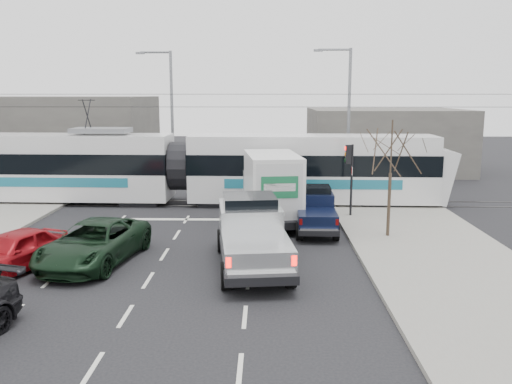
{
  "coord_description": "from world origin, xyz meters",
  "views": [
    {
      "loc": [
        2.27,
        -20.45,
        6.24
      ],
      "look_at": [
        1.84,
        3.9,
        1.8
      ],
      "focal_mm": 38.0,
      "sensor_mm": 36.0,
      "label": 1
    }
  ],
  "objects_px": {
    "street_lamp_near": "(346,112)",
    "red_car": "(13,251)",
    "silver_pickup": "(251,232)",
    "box_truck": "(271,188)",
    "street_lamp_far": "(169,111)",
    "tram": "(179,167)",
    "green_car": "(94,243)",
    "navy_pickup": "(315,210)",
    "traffic_signal": "(349,165)",
    "bare_tree": "(391,152)"
  },
  "relations": [
    {
      "from": "tram",
      "to": "red_car",
      "type": "bearing_deg",
      "value": -106.52
    },
    {
      "from": "silver_pickup",
      "to": "bare_tree",
      "type": "bearing_deg",
      "value": 25.45
    },
    {
      "from": "street_lamp_near",
      "to": "street_lamp_far",
      "type": "bearing_deg",
      "value": 170.13
    },
    {
      "from": "box_truck",
      "to": "navy_pickup",
      "type": "distance_m",
      "value": 2.77
    },
    {
      "from": "street_lamp_far",
      "to": "bare_tree",
      "type": "bearing_deg",
      "value": -48.88
    },
    {
      "from": "green_car",
      "to": "box_truck",
      "type": "bearing_deg",
      "value": 55.49
    },
    {
      "from": "tram",
      "to": "navy_pickup",
      "type": "height_order",
      "value": "tram"
    },
    {
      "from": "traffic_signal",
      "to": "street_lamp_near",
      "type": "relative_size",
      "value": 0.4
    },
    {
      "from": "bare_tree",
      "to": "box_truck",
      "type": "height_order",
      "value": "bare_tree"
    },
    {
      "from": "bare_tree",
      "to": "navy_pickup",
      "type": "distance_m",
      "value": 4.4
    },
    {
      "from": "bare_tree",
      "to": "traffic_signal",
      "type": "xyz_separation_m",
      "value": [
        -1.13,
        4.0,
        -1.05
      ]
    },
    {
      "from": "box_truck",
      "to": "silver_pickup",
      "type": "bearing_deg",
      "value": -103.51
    },
    {
      "from": "bare_tree",
      "to": "red_car",
      "type": "xyz_separation_m",
      "value": [
        -14.24,
        -4.65,
        -3.05
      ]
    },
    {
      "from": "tram",
      "to": "silver_pickup",
      "type": "xyz_separation_m",
      "value": [
        4.41,
        -11.24,
        -0.87
      ]
    },
    {
      "from": "red_car",
      "to": "navy_pickup",
      "type": "bearing_deg",
      "value": 49.46
    },
    {
      "from": "traffic_signal",
      "to": "tram",
      "type": "distance_m",
      "value": 9.83
    },
    {
      "from": "street_lamp_near",
      "to": "tram",
      "type": "height_order",
      "value": "street_lamp_near"
    },
    {
      "from": "traffic_signal",
      "to": "box_truck",
      "type": "xyz_separation_m",
      "value": [
        -3.94,
        -0.78,
        -1.06
      ]
    },
    {
      "from": "street_lamp_near",
      "to": "box_truck",
      "type": "distance_m",
      "value": 10.16
    },
    {
      "from": "silver_pickup",
      "to": "box_truck",
      "type": "distance_m",
      "value": 6.92
    },
    {
      "from": "bare_tree",
      "to": "box_truck",
      "type": "bearing_deg",
      "value": 147.58
    },
    {
      "from": "traffic_signal",
      "to": "street_lamp_far",
      "type": "bearing_deg",
      "value": 138.28
    },
    {
      "from": "street_lamp_far",
      "to": "red_car",
      "type": "relative_size",
      "value": 2.06
    },
    {
      "from": "green_car",
      "to": "navy_pickup",
      "type": "bearing_deg",
      "value": 40.06
    },
    {
      "from": "navy_pickup",
      "to": "red_car",
      "type": "xyz_separation_m",
      "value": [
        -11.2,
        -6.12,
        -0.23
      ]
    },
    {
      "from": "bare_tree",
      "to": "traffic_signal",
      "type": "distance_m",
      "value": 4.28
    },
    {
      "from": "silver_pickup",
      "to": "box_truck",
      "type": "relative_size",
      "value": 0.98
    },
    {
      "from": "street_lamp_far",
      "to": "box_truck",
      "type": "xyz_separation_m",
      "value": [
        6.72,
        -10.28,
        -3.43
      ]
    },
    {
      "from": "street_lamp_near",
      "to": "tram",
      "type": "xyz_separation_m",
      "value": [
        -9.96,
        -3.9,
        -3.03
      ]
    },
    {
      "from": "bare_tree",
      "to": "navy_pickup",
      "type": "relative_size",
      "value": 1.06
    },
    {
      "from": "tram",
      "to": "green_car",
      "type": "height_order",
      "value": "tram"
    },
    {
      "from": "street_lamp_near",
      "to": "silver_pickup",
      "type": "relative_size",
      "value": 1.3
    },
    {
      "from": "bare_tree",
      "to": "green_car",
      "type": "relative_size",
      "value": 0.89
    },
    {
      "from": "red_car",
      "to": "bare_tree",
      "type": "bearing_deg",
      "value": 38.87
    },
    {
      "from": "tram",
      "to": "green_car",
      "type": "distance_m",
      "value": 11.4
    },
    {
      "from": "bare_tree",
      "to": "street_lamp_near",
      "type": "distance_m",
      "value": 11.58
    },
    {
      "from": "traffic_signal",
      "to": "tram",
      "type": "height_order",
      "value": "tram"
    },
    {
      "from": "traffic_signal",
      "to": "navy_pickup",
      "type": "height_order",
      "value": "traffic_signal"
    },
    {
      "from": "box_truck",
      "to": "tram",
      "type": "bearing_deg",
      "value": 132.66
    },
    {
      "from": "street_lamp_far",
      "to": "box_truck",
      "type": "height_order",
      "value": "street_lamp_far"
    },
    {
      "from": "traffic_signal",
      "to": "street_lamp_far",
      "type": "relative_size",
      "value": 0.4
    },
    {
      "from": "bare_tree",
      "to": "silver_pickup",
      "type": "bearing_deg",
      "value": -148.04
    },
    {
      "from": "bare_tree",
      "to": "tram",
      "type": "distance_m",
      "value": 12.87
    },
    {
      "from": "street_lamp_near",
      "to": "red_car",
      "type": "bearing_deg",
      "value": -130.84
    },
    {
      "from": "street_lamp_near",
      "to": "navy_pickup",
      "type": "bearing_deg",
      "value": -105.36
    },
    {
      "from": "bare_tree",
      "to": "traffic_signal",
      "type": "relative_size",
      "value": 1.39
    },
    {
      "from": "box_truck",
      "to": "green_car",
      "type": "bearing_deg",
      "value": -141.1
    },
    {
      "from": "tram",
      "to": "red_car",
      "type": "relative_size",
      "value": 6.6
    },
    {
      "from": "tram",
      "to": "navy_pickup",
      "type": "xyz_separation_m",
      "value": [
        7.21,
        -6.13,
        -1.11
      ]
    },
    {
      "from": "street_lamp_near",
      "to": "tram",
      "type": "bearing_deg",
      "value": -158.62
    }
  ]
}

